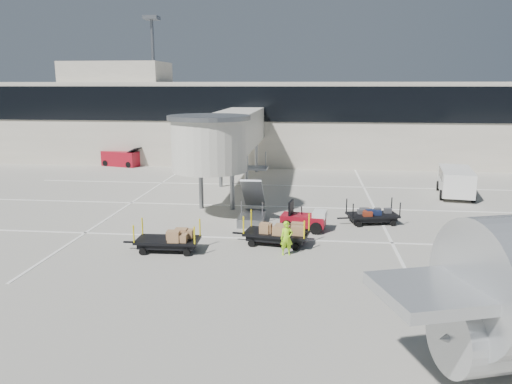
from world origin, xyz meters
The scene contains 11 objects.
ground centered at (0.00, 0.00, 0.00)m, with size 140.00×140.00×0.00m, color #B9B5A5.
lane_markings centered at (-0.67, 9.33, 0.01)m, with size 40.00×30.00×0.02m.
terminal centered at (-0.35, 29.94, 4.11)m, with size 64.00×12.11×15.20m.
jet_bridge centered at (-3.97, 12.26, 4.28)m, with size 5.70×20.40×6.03m.
baggage_tug centered at (1.61, 3.87, 0.57)m, with size 2.55×1.85×1.57m.
suitcase_cart centered at (5.38, 5.54, 0.48)m, with size 3.53×1.97×1.35m.
box_cart_near centered at (0.35, 1.18, 0.61)m, with size 3.91×2.02×1.50m.
box_cart_far centered at (-4.78, -0.34, 0.56)m, with size 3.67×1.57×1.43m.
ground_worker centered at (0.84, -0.31, 0.81)m, with size 0.59×0.38×1.61m, color #9AE418.
minivan centered at (12.15, 13.72, 1.16)m, with size 2.92×5.36×1.93m.
belt_loader centered at (-16.43, 23.99, 0.72)m, with size 4.15×2.46×1.88m.
Camera 1 is at (1.84, -22.37, 7.73)m, focal length 35.00 mm.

